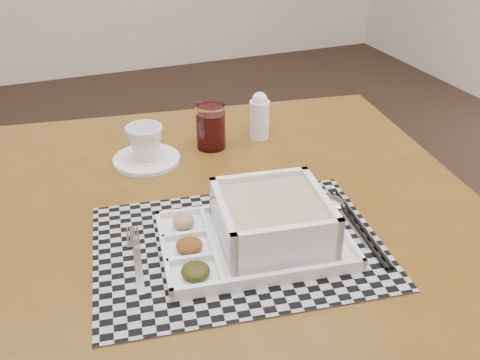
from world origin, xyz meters
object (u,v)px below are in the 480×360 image
at_px(dining_table, 227,240).
at_px(serving_tray, 265,226).
at_px(creamer_bottle, 259,116).
at_px(juice_glass, 211,128).
at_px(cup, 145,142).

relative_size(dining_table, serving_tray, 3.28).
distance_m(serving_tray, creamer_bottle, 0.43).
bearing_deg(juice_glass, cup, -173.51).
bearing_deg(serving_tray, dining_table, 100.76).
xyz_separation_m(dining_table, cup, (-0.10, 0.24, 0.13)).
xyz_separation_m(cup, juice_glass, (0.16, 0.02, 0.00)).
height_order(juice_glass, creamer_bottle, creamer_bottle).
bearing_deg(dining_table, cup, 112.71).
bearing_deg(cup, creamer_bottle, 20.04).
bearing_deg(serving_tray, creamer_bottle, 68.47).
relative_size(dining_table, cup, 13.90).
bearing_deg(creamer_bottle, juice_glass, -177.05).
height_order(dining_table, juice_glass, juice_glass).
relative_size(serving_tray, cup, 4.23).
bearing_deg(cup, dining_table, -52.19).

